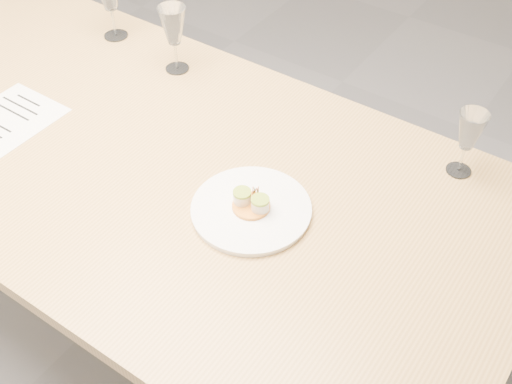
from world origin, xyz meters
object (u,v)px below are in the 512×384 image
Objects in this scene: dinner_plate at (251,209)px; wine_glass_3 at (470,132)px; wine_glass_2 at (173,27)px; recipe_sheet at (4,122)px; dining_table at (95,143)px.

wine_glass_3 reaches higher than dinner_plate.
wine_glass_2 is at bearing -176.70° from wine_glass_3.
wine_glass_2 is at bearing 145.42° from dinner_plate.
wine_glass_2 is at bearing 64.44° from recipe_sheet.
wine_glass_3 is (0.88, 0.05, -0.02)m from wine_glass_2.
dinner_plate is 0.76m from recipe_sheet.
wine_glass_2 is (0.23, 0.47, 0.14)m from recipe_sheet.
wine_glass_2 reaches higher than dining_table.
dinner_plate is 0.66m from wine_glass_2.
dinner_plate is 1.58× the size of wine_glass_3.
wine_glass_3 is at bearing 50.00° from dinner_plate.
wine_glass_3 is (0.90, 0.39, 0.19)m from dining_table.
dinner_plate is (0.55, -0.02, 0.08)m from dining_table.
dining_table is 11.76× the size of wine_glass_2.
wine_glass_3 is at bearing 3.30° from wine_glass_2.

